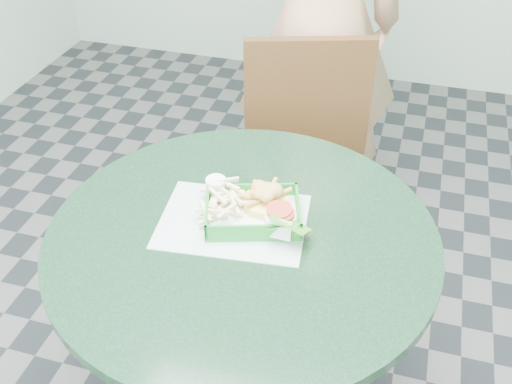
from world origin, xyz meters
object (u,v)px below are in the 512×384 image
(cafe_table, at_px, (243,286))
(crab_sandwich, at_px, (269,204))
(food_basket, at_px, (253,221))
(dining_chair, at_px, (298,155))
(sauce_ramekin, at_px, (229,184))

(cafe_table, distance_m, crab_sandwich, 0.24)
(cafe_table, relative_size, food_basket, 4.15)
(dining_chair, height_order, crab_sandwich, dining_chair)
(food_basket, bearing_deg, dining_chair, 92.21)
(dining_chair, xyz_separation_m, food_basket, (0.03, -0.66, 0.23))
(sauce_ramekin, bearing_deg, cafe_table, -60.25)
(cafe_table, height_order, dining_chair, dining_chair)
(crab_sandwich, xyz_separation_m, sauce_ramekin, (-0.13, 0.05, -0.00))
(cafe_table, xyz_separation_m, crab_sandwich, (0.04, 0.09, 0.22))
(dining_chair, distance_m, sauce_ramekin, 0.63)
(cafe_table, xyz_separation_m, sauce_ramekin, (-0.08, 0.14, 0.22))
(crab_sandwich, distance_m, sauce_ramekin, 0.14)
(cafe_table, bearing_deg, food_basket, 77.29)
(dining_chair, relative_size, crab_sandwich, 7.90)
(cafe_table, xyz_separation_m, dining_chair, (-0.01, 0.72, -0.05))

